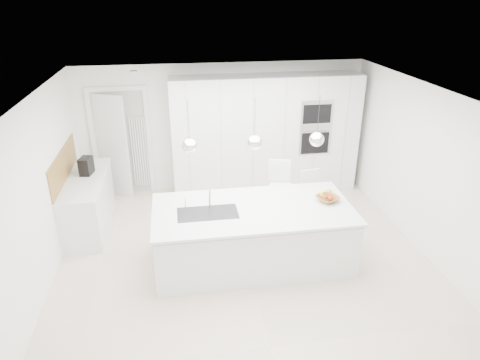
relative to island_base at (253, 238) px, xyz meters
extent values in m
plane|color=beige|center=(-0.10, 0.30, -0.43)|extent=(5.50, 5.50, 0.00)
plane|color=white|center=(-0.10, 2.80, 0.82)|extent=(5.50, 0.00, 5.50)
plane|color=white|center=(-2.85, 0.30, 0.82)|extent=(0.00, 5.00, 5.00)
plane|color=white|center=(-0.10, 0.30, 2.07)|extent=(5.50, 5.50, 0.00)
cube|color=white|center=(0.70, 2.50, 0.72)|extent=(3.60, 0.60, 2.30)
cube|color=white|center=(-2.30, 2.72, 0.57)|extent=(0.76, 0.38, 2.00)
cube|color=white|center=(-2.55, 1.50, 0.00)|extent=(0.60, 1.80, 0.86)
cube|color=white|center=(-2.55, 1.50, 0.45)|extent=(0.62, 1.82, 0.04)
cube|color=olive|center=(-2.84, 1.50, 0.72)|extent=(0.02, 1.80, 0.50)
cube|color=white|center=(0.00, 0.00, 0.00)|extent=(2.80, 1.20, 0.86)
cube|color=white|center=(0.00, 0.05, 0.45)|extent=(2.84, 1.40, 0.04)
cylinder|color=white|center=(-0.60, 0.20, 0.62)|extent=(0.02, 0.02, 0.30)
sphere|color=white|center=(-0.85, 0.00, 1.47)|extent=(0.20, 0.20, 0.20)
sphere|color=white|center=(0.00, 0.00, 1.47)|extent=(0.20, 0.20, 0.20)
sphere|color=white|center=(0.85, 0.00, 1.47)|extent=(0.20, 0.20, 0.20)
imported|color=olive|center=(1.12, 0.09, 0.51)|extent=(0.42, 0.42, 0.08)
cube|color=black|center=(-2.53, 1.69, 0.61)|extent=(0.22, 0.30, 0.29)
sphere|color=#A03217|center=(1.14, 0.05, 0.54)|extent=(0.08, 0.08, 0.08)
sphere|color=#A03217|center=(1.14, 0.11, 0.54)|extent=(0.09, 0.09, 0.09)
sphere|color=#A03217|center=(1.11, 0.14, 0.54)|extent=(0.07, 0.07, 0.07)
sphere|color=#A03217|center=(1.15, 0.06, 0.54)|extent=(0.07, 0.07, 0.07)
torus|color=yellow|center=(1.10, 0.12, 0.59)|extent=(0.24, 0.17, 0.22)
camera|label=1|loc=(-1.02, -5.23, 3.33)|focal=32.00mm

